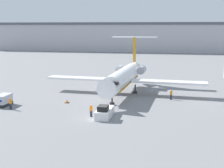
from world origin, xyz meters
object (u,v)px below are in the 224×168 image
luggage_cart (3,100)px  worker_near_tug (91,110)px  airplane_main (124,76)px  traffic_cone_left (67,101)px  pushback_tug (105,112)px  worker_on_apron (11,103)px  worker_by_wing (171,94)px

luggage_cart → worker_near_tug: 15.93m
airplane_main → traffic_cone_left: 12.70m
pushback_tug → worker_near_tug: bearing=-174.6°
worker_on_apron → airplane_main: bearing=43.7°
pushback_tug → traffic_cone_left: 10.58m
pushback_tug → traffic_cone_left: bearing=139.1°
worker_near_tug → worker_on_apron: worker_on_apron is taller
airplane_main → luggage_cart: 22.04m
airplane_main → pushback_tug: 16.31m
pushback_tug → worker_by_wing: pushback_tug is taller
worker_near_tug → airplane_main: bearing=82.5°
luggage_cart → worker_by_wing: 28.25m
airplane_main → worker_near_tug: (-2.15, -16.27, -2.39)m
pushback_tug → worker_on_apron: size_ratio=2.58×
worker_by_wing → worker_on_apron: bearing=-155.0°
pushback_tug → traffic_cone_left: size_ratio=6.66×
luggage_cart → traffic_cone_left: luggage_cart is taller
worker_near_tug → traffic_cone_left: bearing=130.6°
worker_near_tug → worker_by_wing: size_ratio=1.01×
worker_near_tug → worker_on_apron: (-13.27, 1.51, 0.04)m
pushback_tug → worker_on_apron: (-15.17, 1.33, 0.27)m
luggage_cart → worker_on_apron: size_ratio=1.68×
airplane_main → worker_on_apron: airplane_main is taller
luggage_cart → worker_by_wing: size_ratio=1.75×
pushback_tug → worker_near_tug: size_ratio=2.67×
worker_near_tug → pushback_tug: bearing=5.4°
airplane_main → worker_by_wing: 9.84m
luggage_cart → traffic_cone_left: (9.48, 3.71, -0.62)m
airplane_main → pushback_tug: bearing=-90.9°
luggage_cart → worker_by_wing: luggage_cart is taller
pushback_tug → luggage_cart: (-17.47, 3.21, 0.20)m
worker_near_tug → traffic_cone_left: size_ratio=2.49×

